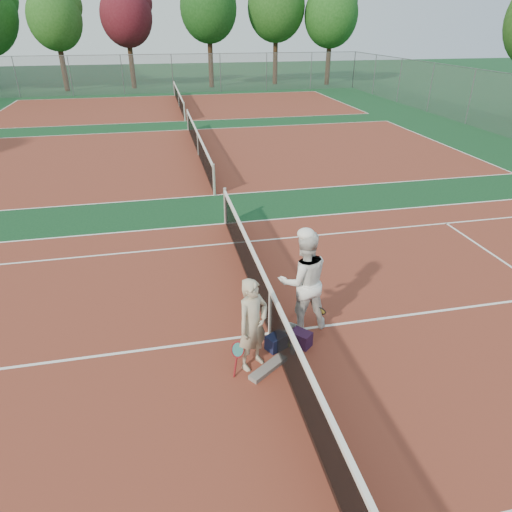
# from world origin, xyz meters

# --- Properties ---
(ground) EXTENTS (130.00, 130.00, 0.00)m
(ground) POSITION_xyz_m (0.00, 0.00, 0.00)
(ground) COLOR #0F371B
(ground) RESTS_ON ground
(court_main) EXTENTS (23.77, 10.97, 0.01)m
(court_main) POSITION_xyz_m (0.00, 0.00, 0.00)
(court_main) COLOR maroon
(court_main) RESTS_ON ground
(court_far_a) EXTENTS (23.77, 10.97, 0.01)m
(court_far_a) POSITION_xyz_m (0.00, 13.50, 0.00)
(court_far_a) COLOR maroon
(court_far_a) RESTS_ON ground
(court_far_b) EXTENTS (23.77, 10.97, 0.01)m
(court_far_b) POSITION_xyz_m (0.00, 27.00, 0.00)
(court_far_b) COLOR maroon
(court_far_b) RESTS_ON ground
(net_main) EXTENTS (0.10, 10.98, 1.02)m
(net_main) POSITION_xyz_m (0.00, 0.00, 0.51)
(net_main) COLOR black
(net_main) RESTS_ON ground
(net_far_a) EXTENTS (0.10, 10.98, 1.02)m
(net_far_a) POSITION_xyz_m (0.00, 13.50, 0.51)
(net_far_a) COLOR black
(net_far_a) RESTS_ON ground
(net_far_b) EXTENTS (0.10, 10.98, 1.02)m
(net_far_b) POSITION_xyz_m (0.00, 27.00, 0.51)
(net_far_b) COLOR black
(net_far_b) RESTS_ON ground
(fence_back) EXTENTS (32.00, 0.06, 3.00)m
(fence_back) POSITION_xyz_m (0.00, 34.00, 1.50)
(fence_back) COLOR slate
(fence_back) RESTS_ON ground
(player_a) EXTENTS (0.74, 0.67, 1.70)m
(player_a) POSITION_xyz_m (-0.50, -0.80, 0.85)
(player_a) COLOR #BBAE91
(player_a) RESTS_ON ground
(player_b) EXTENTS (0.99, 0.78, 2.01)m
(player_b) POSITION_xyz_m (0.68, 0.15, 1.01)
(player_b) COLOR white
(player_b) RESTS_ON ground
(racket_red) EXTENTS (0.37, 0.37, 0.56)m
(racket_red) POSITION_xyz_m (-0.77, -0.88, 0.28)
(racket_red) COLOR maroon
(racket_red) RESTS_ON ground
(racket_black_held) EXTENTS (0.41, 0.43, 0.53)m
(racket_black_held) POSITION_xyz_m (0.97, -0.04, 0.27)
(racket_black_held) COLOR black
(racket_black_held) RESTS_ON ground
(racket_spare) EXTENTS (0.29, 0.61, 0.03)m
(racket_spare) POSITION_xyz_m (0.34, -0.44, 0.01)
(racket_spare) COLOR black
(racket_spare) RESTS_ON ground
(sports_bag_navy) EXTENTS (0.43, 0.38, 0.29)m
(sports_bag_navy) POSITION_xyz_m (0.01, -0.45, 0.14)
(sports_bag_navy) COLOR black
(sports_bag_navy) RESTS_ON ground
(sports_bag_purple) EXTENTS (0.43, 0.44, 0.30)m
(sports_bag_purple) POSITION_xyz_m (0.48, -0.46, 0.15)
(sports_bag_purple) COLOR black
(sports_bag_purple) RESTS_ON ground
(net_cover_canvas) EXTENTS (0.77, 0.62, 0.09)m
(net_cover_canvas) POSITION_xyz_m (-0.27, -0.99, 0.04)
(net_cover_canvas) COLOR slate
(net_cover_canvas) RESTS_ON ground
(water_bottle) EXTENTS (0.09, 0.09, 0.30)m
(water_bottle) POSITION_xyz_m (0.27, -0.66, 0.15)
(water_bottle) COLOR #A9BCD6
(water_bottle) RESTS_ON ground
(tree_back_1) EXTENTS (4.29, 4.29, 8.04)m
(tree_back_1) POSITION_xyz_m (-8.92, 37.19, 5.54)
(tree_back_1) COLOR #382314
(tree_back_1) RESTS_ON ground
(tree_back_maroon) EXTENTS (4.33, 4.33, 8.26)m
(tree_back_maroon) POSITION_xyz_m (-3.30, 37.88, 5.74)
(tree_back_maroon) COLOR #382314
(tree_back_maroon) RESTS_ON ground
(tree_back_3) EXTENTS (4.84, 4.84, 9.15)m
(tree_back_3) POSITION_xyz_m (3.62, 37.30, 6.33)
(tree_back_3) COLOR #382314
(tree_back_3) RESTS_ON ground
(tree_back_4) EXTENTS (5.14, 5.14, 9.47)m
(tree_back_4) POSITION_xyz_m (9.83, 38.21, 6.49)
(tree_back_4) COLOR #382314
(tree_back_4) RESTS_ON ground
(tree_back_5) EXTENTS (4.79, 4.79, 8.61)m
(tree_back_5) POSITION_xyz_m (14.58, 36.83, 5.83)
(tree_back_5) COLOR #382314
(tree_back_5) RESTS_ON ground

